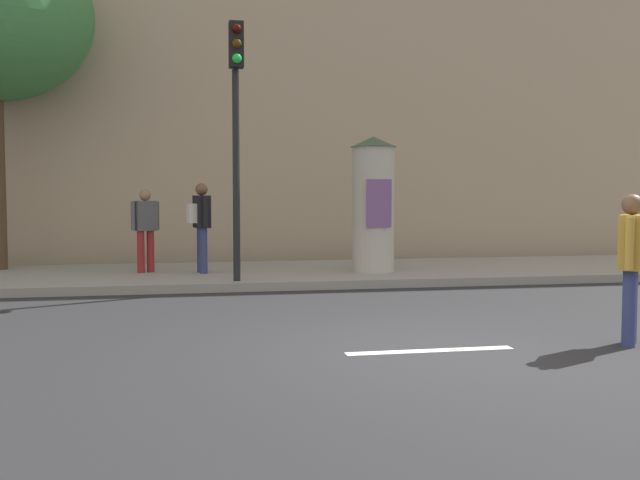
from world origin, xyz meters
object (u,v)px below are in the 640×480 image
traffic_light (236,109)px  poster_column (373,203)px  pedestrian_with_backpack (201,219)px  pedestrian_tallest (631,256)px  pedestrian_in_light_jacket (145,224)px

traffic_light → poster_column: size_ratio=1.67×
traffic_light → pedestrian_with_backpack: size_ratio=2.56×
poster_column → pedestrian_tallest: 6.68m
pedestrian_in_light_jacket → pedestrian_with_backpack: pedestrian_with_backpack is taller
traffic_light → pedestrian_in_light_jacket: traffic_light is taller
poster_column → pedestrian_in_light_jacket: poster_column is taller
pedestrian_in_light_jacket → pedestrian_tallest: bearing=-53.1°
pedestrian_tallest → pedestrian_with_backpack: (-4.36, 6.87, 0.20)m
poster_column → pedestrian_tallest: (1.09, -6.57, -0.50)m
poster_column → pedestrian_in_light_jacket: size_ratio=1.64×
pedestrian_tallest → pedestrian_with_backpack: size_ratio=0.96×
traffic_light → pedestrian_tallest: traffic_light is taller
traffic_light → poster_column: (2.71, 1.22, -1.60)m
pedestrian_tallest → pedestrian_with_backpack: 8.14m
pedestrian_with_backpack → traffic_light: bearing=-69.6°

